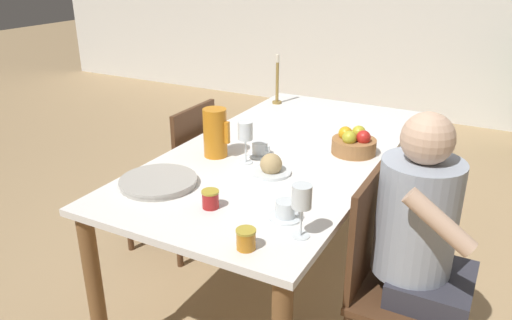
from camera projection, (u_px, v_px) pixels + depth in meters
ground_plane at (281, 278)px, 2.79m from camera, size 20.00×20.00×0.00m
dining_table at (283, 166)px, 2.53m from camera, size 0.98×1.96×0.77m
chair_person_side at (392, 281)px, 1.97m from camera, size 0.42×0.42×0.91m
chair_opposite at (179, 175)px, 2.92m from camera, size 0.42×0.42×0.91m
person_seated at (423, 237)px, 1.87m from camera, size 0.39×0.41×1.18m
red_pitcher at (215, 132)px, 2.37m from camera, size 0.14×0.11×0.24m
wine_glass_water at (245, 133)px, 2.28m from camera, size 0.07×0.07×0.20m
wine_glass_juice at (302, 200)px, 1.68m from camera, size 0.07×0.07×0.20m
teacup_near_person at (286, 211)px, 1.84m from camera, size 0.13×0.13×0.07m
teacup_across at (260, 150)px, 2.41m from camera, size 0.13×0.13×0.07m
serving_tray at (158, 182)px, 2.11m from camera, size 0.33×0.33×0.03m
bread_plate at (271, 167)px, 2.21m from camera, size 0.18×0.18×0.10m
jam_jar_amber at (246, 238)px, 1.64m from camera, size 0.07×0.07×0.07m
jam_jar_red at (210, 198)px, 1.91m from camera, size 0.07×0.07×0.07m
fruit_bowl at (354, 143)px, 2.43m from camera, size 0.22×0.22×0.13m
candlestick_tall at (277, 85)px, 3.21m from camera, size 0.06×0.06×0.32m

